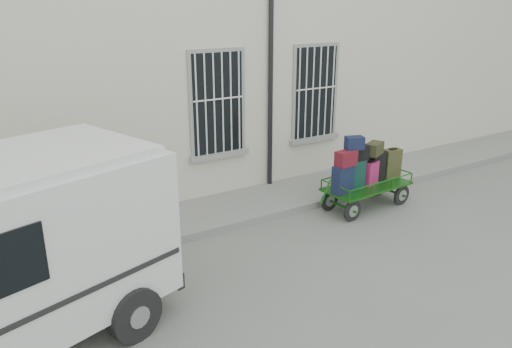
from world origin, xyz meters
name	(u,v)px	position (x,y,z in m)	size (l,w,h in m)	color
ground	(312,245)	(0.00, 0.00, 0.00)	(80.00, 80.00, 0.00)	slate
building	(185,58)	(0.00, 5.50, 3.00)	(24.00, 5.15, 6.00)	beige
sidewalk	(252,204)	(0.00, 2.20, 0.07)	(24.00, 1.70, 0.15)	gray
luggage_cart	(365,172)	(2.07, 0.84, 0.84)	(2.41, 1.04, 1.71)	black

